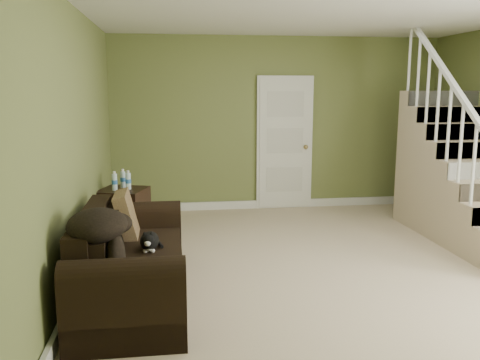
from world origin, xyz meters
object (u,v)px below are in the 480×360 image
object	(u,v)px
sofa	(128,267)
cat	(150,241)
banana	(131,273)
side_table	(124,214)

from	to	relation	value
sofa	cat	world-z (taller)	sofa
sofa	banana	world-z (taller)	sofa
sofa	side_table	distance (m)	1.87
sofa	side_table	world-z (taller)	side_table
side_table	banana	world-z (taller)	side_table
sofa	banana	size ratio (longest dim) A/B	10.63
side_table	banana	bearing A→B (deg)	-83.63
cat	banana	bearing A→B (deg)	-98.37
side_table	cat	bearing A→B (deg)	-77.92
sofa	side_table	xyz separation A→B (m)	(-0.20, 1.86, 0.02)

